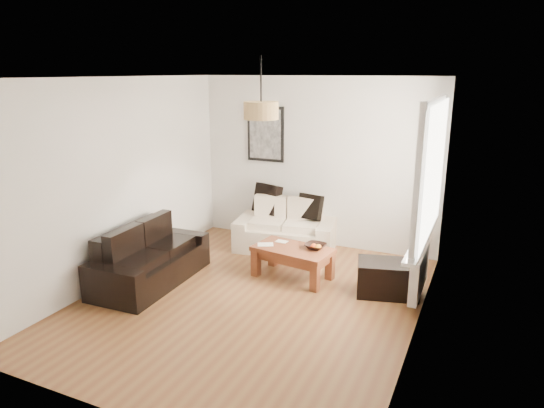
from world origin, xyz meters
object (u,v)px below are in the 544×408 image
at_px(loveseat_cream, 286,226).
at_px(sofa_leather, 150,256).
at_px(coffee_table, 293,263).
at_px(ottoman, 388,278).

relative_size(loveseat_cream, sofa_leather, 0.89).
height_order(coffee_table, ottoman, same).
height_order(loveseat_cream, coffee_table, loveseat_cream).
xyz_separation_m(coffee_table, ottoman, (1.25, 0.02, 0.00)).
relative_size(loveseat_cream, coffee_table, 1.45).
bearing_deg(coffee_table, sofa_leather, -151.29).
height_order(loveseat_cream, sofa_leather, loveseat_cream).
distance_m(loveseat_cream, sofa_leather, 2.16).
xyz_separation_m(loveseat_cream, ottoman, (1.76, -0.94, -0.16)).
relative_size(coffee_table, ottoman, 1.40).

